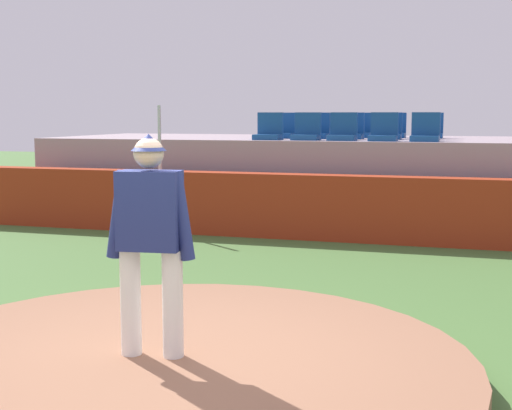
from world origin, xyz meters
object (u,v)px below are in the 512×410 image
at_px(stadium_chair_9, 427,131).
at_px(stadium_chair_6, 316,130).
at_px(stadium_chair_4, 425,132).
at_px(stadium_chair_12, 360,130).
at_px(stadium_chair_8, 388,131).
at_px(stadium_chair_10, 292,129).
at_px(stadium_chair_2, 343,132).
at_px(stadium_chair_5, 282,130).
at_px(stadium_chair_11, 325,130).
at_px(stadium_chair_13, 393,130).
at_px(stadium_chair_3, 384,132).
at_px(stadium_chair_7, 351,131).
at_px(stadium_chair_14, 430,130).
at_px(stadium_chair_1, 307,131).
at_px(pitcher, 150,229).
at_px(stadium_chair_0, 269,131).

bearing_deg(stadium_chair_9, stadium_chair_6, 0.50).
distance_m(stadium_chair_4, stadium_chair_12, 2.28).
height_order(stadium_chair_8, stadium_chair_10, same).
bearing_deg(stadium_chair_4, stadium_chair_2, -1.02).
bearing_deg(stadium_chair_9, stadium_chair_5, 0.01).
relative_size(stadium_chair_11, stadium_chair_13, 1.00).
distance_m(stadium_chair_3, stadium_chair_9, 1.15).
height_order(stadium_chair_5, stadium_chair_6, same).
height_order(stadium_chair_4, stadium_chair_12, same).
bearing_deg(stadium_chair_2, stadium_chair_8, -128.84).
distance_m(stadium_chair_7, stadium_chair_14, 1.70).
relative_size(stadium_chair_1, stadium_chair_8, 1.00).
xyz_separation_m(pitcher, stadium_chair_9, (1.54, 8.63, 0.57)).
distance_m(stadium_chair_0, stadium_chair_14, 3.32).
relative_size(stadium_chair_10, stadium_chair_14, 1.00).
bearing_deg(stadium_chair_13, stadium_chair_7, 53.20).
bearing_deg(stadium_chair_14, stadium_chair_7, 32.64).
height_order(pitcher, stadium_chair_8, stadium_chair_8).
relative_size(stadium_chair_3, stadium_chair_6, 1.00).
bearing_deg(stadium_chair_12, stadium_chair_14, -179.32).
distance_m(stadium_chair_1, stadium_chair_7, 1.09).
bearing_deg(stadium_chair_6, stadium_chair_4, 156.54).
bearing_deg(stadium_chair_4, stadium_chair_10, -32.87).
bearing_deg(stadium_chair_5, stadium_chair_1, 128.11).
height_order(stadium_chair_3, stadium_chair_13, same).
height_order(stadium_chair_4, stadium_chair_9, same).
relative_size(stadium_chair_0, stadium_chair_12, 1.00).
bearing_deg(stadium_chair_14, stadium_chair_3, 68.68).
height_order(stadium_chair_9, stadium_chair_11, same).
distance_m(stadium_chair_6, stadium_chair_7, 0.67).
relative_size(stadium_chair_2, stadium_chair_4, 1.00).
bearing_deg(pitcher, stadium_chair_6, 86.52).
xyz_separation_m(stadium_chair_1, stadium_chair_6, (-0.01, 0.88, 0.00)).
relative_size(stadium_chair_0, stadium_chair_9, 1.00).
relative_size(pitcher, stadium_chair_1, 3.43).
xyz_separation_m(stadium_chair_3, stadium_chair_8, (-0.02, 0.89, 0.00)).
relative_size(stadium_chair_6, stadium_chair_11, 1.00).
distance_m(stadium_chair_2, stadium_chair_4, 1.43).
xyz_separation_m(stadium_chair_3, stadium_chair_10, (-2.11, 1.81, 0.00)).
bearing_deg(stadium_chair_10, stadium_chair_1, 112.10).
height_order(stadium_chair_1, stadium_chair_3, same).
relative_size(stadium_chair_9, stadium_chair_10, 1.00).
height_order(stadium_chair_1, stadium_chair_2, same).
bearing_deg(pitcher, stadium_chair_9, 72.84).
distance_m(pitcher, stadium_chair_12, 9.52).
relative_size(stadium_chair_1, stadium_chair_7, 1.00).
height_order(stadium_chair_9, stadium_chair_14, same).
xyz_separation_m(stadium_chair_2, stadium_chair_10, (-1.39, 1.80, 0.00)).
bearing_deg(stadium_chair_2, stadium_chair_9, -147.25).
xyz_separation_m(stadium_chair_9, stadium_chair_13, (-0.70, 0.91, 0.00)).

